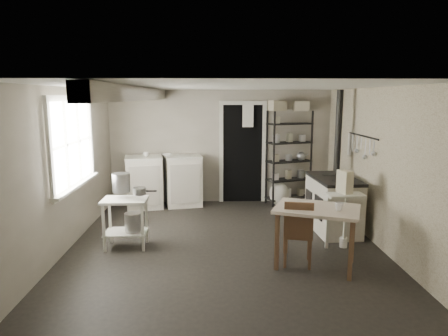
{
  "coord_description": "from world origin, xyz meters",
  "views": [
    {
      "loc": [
        -0.19,
        -5.62,
        2.16
      ],
      "look_at": [
        0.0,
        0.3,
        1.1
      ],
      "focal_mm": 32.0,
      "sensor_mm": 36.0,
      "label": 1
    }
  ],
  "objects_px": {
    "shelf_rack": "(289,157)",
    "stove": "(333,204)",
    "stockpot": "(121,183)",
    "chair": "(298,228)",
    "work_table": "(316,238)",
    "flour_sack": "(279,194)",
    "base_cabinets": "(164,183)",
    "prep_table": "(126,220)"
  },
  "relations": [
    {
      "from": "shelf_rack",
      "to": "stove",
      "type": "bearing_deg",
      "value": -96.24
    },
    {
      "from": "stockpot",
      "to": "chair",
      "type": "relative_size",
      "value": 0.31
    },
    {
      "from": "stove",
      "to": "work_table",
      "type": "distance_m",
      "value": 1.51
    },
    {
      "from": "shelf_rack",
      "to": "flour_sack",
      "type": "height_order",
      "value": "shelf_rack"
    },
    {
      "from": "base_cabinets",
      "to": "flour_sack",
      "type": "bearing_deg",
      "value": -11.8
    },
    {
      "from": "base_cabinets",
      "to": "stove",
      "type": "height_order",
      "value": "base_cabinets"
    },
    {
      "from": "prep_table",
      "to": "flour_sack",
      "type": "relative_size",
      "value": 1.54
    },
    {
      "from": "shelf_rack",
      "to": "stove",
      "type": "distance_m",
      "value": 1.84
    },
    {
      "from": "base_cabinets",
      "to": "work_table",
      "type": "xyz_separation_m",
      "value": [
        2.28,
        -2.97,
        -0.08
      ]
    },
    {
      "from": "base_cabinets",
      "to": "chair",
      "type": "height_order",
      "value": "base_cabinets"
    },
    {
      "from": "prep_table",
      "to": "stove",
      "type": "xyz_separation_m",
      "value": [
        3.21,
        0.63,
        0.04
      ]
    },
    {
      "from": "base_cabinets",
      "to": "shelf_rack",
      "type": "xyz_separation_m",
      "value": [
        2.51,
        0.12,
        0.49
      ]
    },
    {
      "from": "chair",
      "to": "flour_sack",
      "type": "height_order",
      "value": "chair"
    },
    {
      "from": "stove",
      "to": "work_table",
      "type": "height_order",
      "value": "stove"
    },
    {
      "from": "shelf_rack",
      "to": "base_cabinets",
      "type": "bearing_deg",
      "value": 163.39
    },
    {
      "from": "stockpot",
      "to": "base_cabinets",
      "type": "xyz_separation_m",
      "value": [
        0.36,
        2.14,
        -0.48
      ]
    },
    {
      "from": "prep_table",
      "to": "stove",
      "type": "distance_m",
      "value": 3.28
    },
    {
      "from": "stockpot",
      "to": "chair",
      "type": "xyz_separation_m",
      "value": [
        2.42,
        -0.76,
        -0.45
      ]
    },
    {
      "from": "work_table",
      "to": "chair",
      "type": "distance_m",
      "value": 0.25
    },
    {
      "from": "prep_table",
      "to": "base_cabinets",
      "type": "distance_m",
      "value": 2.25
    },
    {
      "from": "shelf_rack",
      "to": "stockpot",
      "type": "bearing_deg",
      "value": -161.21
    },
    {
      "from": "shelf_rack",
      "to": "stove",
      "type": "relative_size",
      "value": 1.67
    },
    {
      "from": "stockpot",
      "to": "base_cabinets",
      "type": "distance_m",
      "value": 2.22
    },
    {
      "from": "work_table",
      "to": "base_cabinets",
      "type": "bearing_deg",
      "value": 127.54
    },
    {
      "from": "base_cabinets",
      "to": "chair",
      "type": "distance_m",
      "value": 3.56
    },
    {
      "from": "base_cabinets",
      "to": "work_table",
      "type": "bearing_deg",
      "value": -63.28
    },
    {
      "from": "stockpot",
      "to": "flour_sack",
      "type": "relative_size",
      "value": 0.58
    },
    {
      "from": "prep_table",
      "to": "flour_sack",
      "type": "bearing_deg",
      "value": 40.09
    },
    {
      "from": "prep_table",
      "to": "shelf_rack",
      "type": "distance_m",
      "value": 3.71
    },
    {
      "from": "base_cabinets",
      "to": "chair",
      "type": "relative_size",
      "value": 1.76
    },
    {
      "from": "shelf_rack",
      "to": "flour_sack",
      "type": "relative_size",
      "value": 4.03
    },
    {
      "from": "shelf_rack",
      "to": "flour_sack",
      "type": "xyz_separation_m",
      "value": [
        -0.21,
        -0.16,
        -0.71
      ]
    },
    {
      "from": "stockpot",
      "to": "flour_sack",
      "type": "xyz_separation_m",
      "value": [
        2.66,
        2.1,
        -0.7
      ]
    },
    {
      "from": "stockpot",
      "to": "stove",
      "type": "relative_size",
      "value": 0.24
    },
    {
      "from": "chair",
      "to": "work_table",
      "type": "bearing_deg",
      "value": -6.05
    },
    {
      "from": "work_table",
      "to": "flour_sack",
      "type": "bearing_deg",
      "value": 89.55
    },
    {
      "from": "stockpot",
      "to": "stove",
      "type": "distance_m",
      "value": 3.36
    },
    {
      "from": "chair",
      "to": "base_cabinets",
      "type": "bearing_deg",
      "value": 136.76
    },
    {
      "from": "prep_table",
      "to": "work_table",
      "type": "bearing_deg",
      "value": -16.02
    },
    {
      "from": "work_table",
      "to": "chair",
      "type": "bearing_deg",
      "value": 162.6
    },
    {
      "from": "shelf_rack",
      "to": "work_table",
      "type": "xyz_separation_m",
      "value": [
        -0.23,
        -3.09,
        -0.57
      ]
    },
    {
      "from": "stockpot",
      "to": "chair",
      "type": "distance_m",
      "value": 2.58
    }
  ]
}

